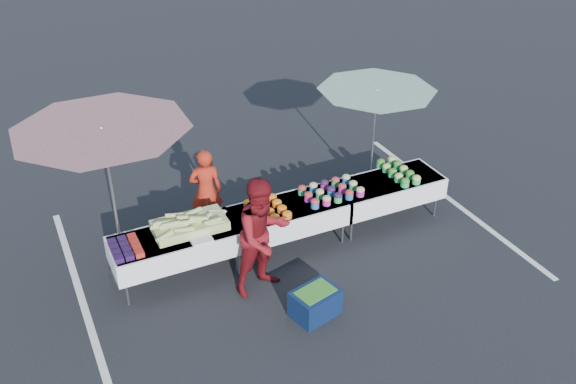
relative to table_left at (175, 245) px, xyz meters
name	(u,v)px	position (x,y,z in m)	size (l,w,h in m)	color
ground	(288,246)	(1.80, 0.00, -0.58)	(80.00, 80.00, 0.00)	black
stripe_left	(83,304)	(-1.40, 0.00, -0.58)	(0.10, 5.00, 0.00)	silver
stripe_right	(450,200)	(5.00, 0.00, -0.58)	(0.10, 5.00, 0.00)	silver
table_left	(175,245)	(0.00, 0.00, 0.00)	(1.86, 0.81, 0.75)	white
table_center	(288,215)	(1.80, 0.00, 0.00)	(1.86, 0.81, 0.75)	white
table_right	(386,189)	(3.60, 0.00, 0.00)	(1.86, 0.81, 0.75)	white
berry_punnets	(126,248)	(-0.71, -0.06, 0.21)	(0.40, 0.54, 0.08)	black
corn_pile	(189,225)	(0.24, 0.04, 0.26)	(1.16, 0.57, 0.26)	#96B45C
plastic_bags	(201,240)	(0.30, -0.30, 0.19)	(0.30, 0.25, 0.05)	white
carrot_bowls	(267,209)	(1.45, -0.01, 0.22)	(0.55, 0.69, 0.11)	#D35E17
potato_cups	(331,190)	(2.55, 0.00, 0.25)	(0.94, 0.58, 0.16)	#2461AB
bean_baskets	(398,171)	(3.86, 0.08, 0.24)	(0.36, 0.86, 0.15)	green
vendor	(206,190)	(0.84, 1.03, 0.14)	(0.53, 0.35, 1.44)	#A42212
customer	(263,236)	(1.06, -0.75, 0.31)	(0.87, 0.68, 1.79)	maroon
umbrella_left	(104,142)	(-0.70, 0.40, 1.63)	(3.14, 3.14, 2.44)	black
umbrella_right	(376,99)	(3.80, 0.80, 1.26)	(2.45, 2.45, 2.03)	black
storage_bin	(315,302)	(1.44, -1.60, -0.37)	(0.71, 0.59, 0.41)	#0C1B3D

